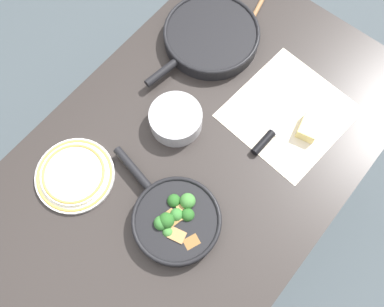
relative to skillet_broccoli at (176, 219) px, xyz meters
The scene contains 10 objects.
ground_plane 0.80m from the skillet_broccoli, 26.60° to the left, with size 14.00×14.00×0.00m, color #424C51.
dining_table_red 0.22m from the skillet_broccoli, 26.60° to the left, with size 1.36×0.83×0.74m.
skillet_broccoli is the anchor object (origin of this frame).
skillet_eggs 0.59m from the skillet_broccoli, 29.48° to the left, with size 0.42×0.30×0.05m.
wooden_spoon 0.72m from the skillet_broccoli, 19.55° to the left, with size 0.38×0.12×0.02m.
parchment_sheet 0.47m from the skillet_broccoli, ahead, with size 0.35×0.34×0.00m.
grater_knife 0.39m from the skillet_broccoli, ahead, with size 0.27×0.04×0.02m.
cheese_block 0.47m from the skillet_broccoli, 15.17° to the right, with size 0.09×0.07×0.04m.
dinner_plate_stack 0.31m from the skillet_broccoli, 105.08° to the left, with size 0.22×0.22×0.03m.
prep_bowl_steel 0.29m from the skillet_broccoli, 40.15° to the left, with size 0.15×0.15×0.06m.
Camera 1 is at (-0.33, -0.27, 1.89)m, focal length 40.00 mm.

